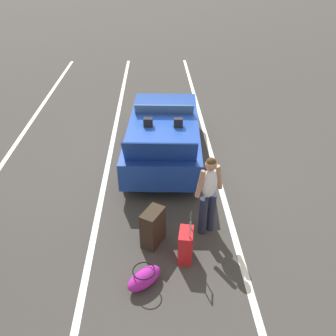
{
  "coord_description": "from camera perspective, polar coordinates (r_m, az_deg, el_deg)",
  "views": [
    {
      "loc": [
        -7.97,
        0.2,
        4.71
      ],
      "look_at": [
        -1.81,
        -0.04,
        0.75
      ],
      "focal_mm": 37.24,
      "sensor_mm": 36.0,
      "label": 1
    }
  ],
  "objects": [
    {
      "name": "lot_line_mid",
      "position": [
        9.34,
        -9.54,
        1.91
      ],
      "size": [
        18.0,
        0.12,
        0.01
      ],
      "primitive_type": "cube",
      "color": "silver",
      "rests_on": "ground_plane"
    },
    {
      "name": "suitcase_medium_bright",
      "position": [
        6.2,
        2.93,
        -12.5
      ],
      "size": [
        0.43,
        0.3,
        0.99
      ],
      "rotation": [
        0.0,
        0.0,
        1.4
      ],
      "color": "red",
      "rests_on": "ground_plane"
    },
    {
      "name": "lot_line_far",
      "position": [
        10.06,
        -24.97,
        1.44
      ],
      "size": [
        18.0,
        0.12,
        0.01
      ],
      "primitive_type": "cube",
      "color": "silver",
      "rests_on": "ground_plane"
    },
    {
      "name": "ground_plane",
      "position": [
        9.26,
        -0.71,
        2.12
      ],
      "size": [
        80.0,
        80.0,
        0.0
      ],
      "primitive_type": "plane",
      "color": "#383533"
    },
    {
      "name": "traveler_person",
      "position": [
        6.37,
        6.69,
        -3.93
      ],
      "size": [
        0.37,
        0.57,
        1.65
      ],
      "rotation": [
        0.0,
        0.0,
        0.5
      ],
      "color": "#1E2338",
      "rests_on": "ground_plane"
    },
    {
      "name": "convertible_car",
      "position": [
        9.15,
        -0.69,
        5.94
      ],
      "size": [
        4.29,
        2.03,
        1.51
      ],
      "rotation": [
        0.0,
        0.0,
        -0.06
      ],
      "color": "navy",
      "rests_on": "ground_plane"
    },
    {
      "name": "suitcase_large_black",
      "position": [
        6.44,
        -2.52,
        -9.69
      ],
      "size": [
        0.56,
        0.49,
        0.74
      ],
      "rotation": [
        0.0,
        0.0,
        1.03
      ],
      "color": "#2D2319",
      "rests_on": "ground_plane"
    },
    {
      "name": "duffel_bag",
      "position": [
        5.93,
        -3.92,
        -17.52
      ],
      "size": [
        0.64,
        0.68,
        0.34
      ],
      "rotation": [
        0.0,
        0.0,
        5.42
      ],
      "color": "#991E8C",
      "rests_on": "ground_plane"
    },
    {
      "name": "lot_line_near",
      "position": [
        9.37,
        7.06,
        2.26
      ],
      "size": [
        18.0,
        0.12,
        0.01
      ],
      "primitive_type": "cube",
      "color": "silver",
      "rests_on": "ground_plane"
    }
  ]
}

